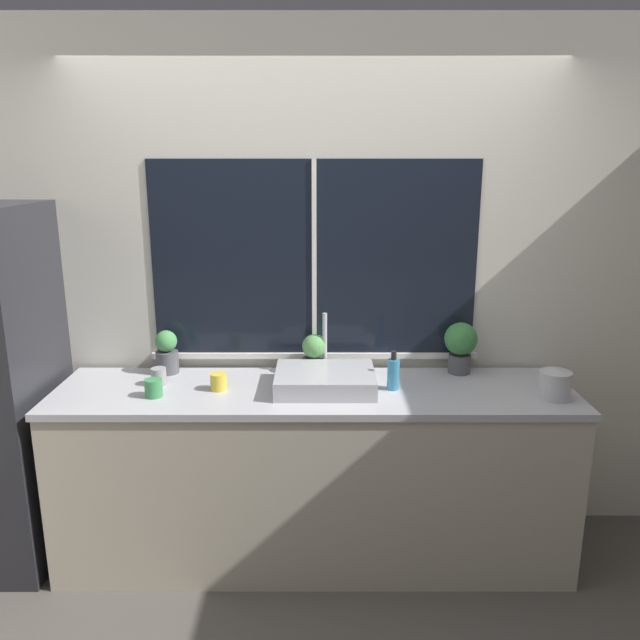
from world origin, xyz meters
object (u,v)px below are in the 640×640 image
(mug_yellow, at_px, (219,382))
(potted_plant_center, at_px, (314,354))
(sink, at_px, (326,379))
(potted_plant_left, at_px, (167,352))
(kettle, at_px, (555,384))
(mug_grey, at_px, (159,377))
(potted_plant_right, at_px, (461,344))
(mug_green, at_px, (154,388))
(soap_bottle, at_px, (394,373))

(mug_yellow, bearing_deg, potted_plant_center, 28.47)
(sink, distance_m, potted_plant_left, 0.86)
(sink, bearing_deg, potted_plant_center, 103.81)
(kettle, bearing_deg, sink, 173.26)
(potted_plant_left, bearing_deg, kettle, -10.70)
(mug_grey, height_order, kettle, kettle)
(potted_plant_right, relative_size, mug_yellow, 3.29)
(sink, xyz_separation_m, potted_plant_right, (0.71, 0.23, 0.11))
(potted_plant_center, distance_m, mug_green, 0.83)
(potted_plant_left, xyz_separation_m, potted_plant_center, (0.77, 0.00, -0.01))
(potted_plant_left, height_order, mug_yellow, potted_plant_left)
(mug_green, bearing_deg, potted_plant_left, 92.40)
(potted_plant_right, bearing_deg, mug_grey, -173.16)
(potted_plant_right, height_order, mug_yellow, potted_plant_right)
(mug_yellow, height_order, mug_grey, mug_grey)
(mug_grey, xyz_separation_m, kettle, (1.91, -0.18, 0.03))
(potted_plant_left, bearing_deg, mug_green, -87.60)
(soap_bottle, xyz_separation_m, kettle, (0.75, -0.12, -0.01))
(mug_yellow, distance_m, mug_grey, 0.32)
(potted_plant_center, height_order, mug_green, potted_plant_center)
(soap_bottle, bearing_deg, mug_yellow, -179.50)
(potted_plant_left, relative_size, potted_plant_right, 0.85)
(potted_plant_left, relative_size, potted_plant_center, 1.10)
(sink, relative_size, kettle, 3.21)
(mug_yellow, distance_m, mug_green, 0.31)
(mug_grey, distance_m, mug_green, 0.16)
(sink, bearing_deg, kettle, -6.74)
(soap_bottle, bearing_deg, potted_plant_center, 148.04)
(potted_plant_left, xyz_separation_m, mug_green, (0.01, -0.34, -0.07))
(potted_plant_left, bearing_deg, soap_bottle, -11.84)
(potted_plant_center, distance_m, soap_bottle, 0.46)
(potted_plant_left, bearing_deg, potted_plant_right, 0.00)
(sink, relative_size, mug_yellow, 5.87)
(mug_grey, bearing_deg, potted_plant_right, 6.84)
(soap_bottle, distance_m, kettle, 0.76)
(mug_green, bearing_deg, mug_yellow, 17.09)
(sink, bearing_deg, potted_plant_left, 164.31)
(potted_plant_center, xyz_separation_m, mug_green, (-0.76, -0.34, -0.06))
(sink, height_order, mug_yellow, sink)
(potted_plant_left, bearing_deg, potted_plant_center, 0.00)
(potted_plant_center, xyz_separation_m, potted_plant_right, (0.77, 0.00, 0.05))
(mug_grey, bearing_deg, sink, -3.34)
(kettle, bearing_deg, soap_bottle, 171.10)
(mug_yellow, bearing_deg, potted_plant_left, 140.88)
(kettle, bearing_deg, potted_plant_left, 169.30)
(potted_plant_center, xyz_separation_m, mug_yellow, (-0.46, -0.25, -0.06))
(soap_bottle, xyz_separation_m, mug_green, (-1.15, -0.10, -0.04))
(potted_plant_right, height_order, mug_grey, potted_plant_right)
(sink, bearing_deg, mug_green, -172.39)
(potted_plant_center, relative_size, mug_green, 2.45)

